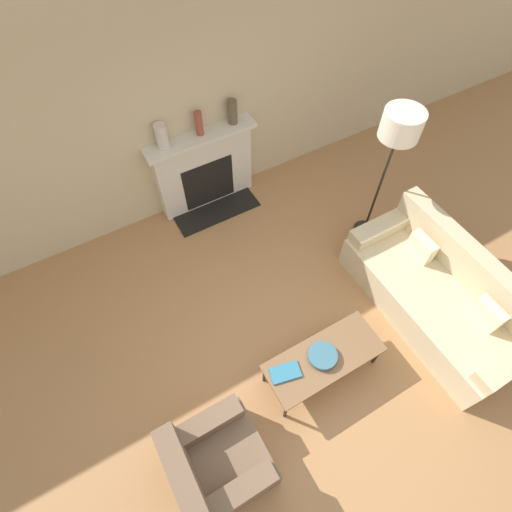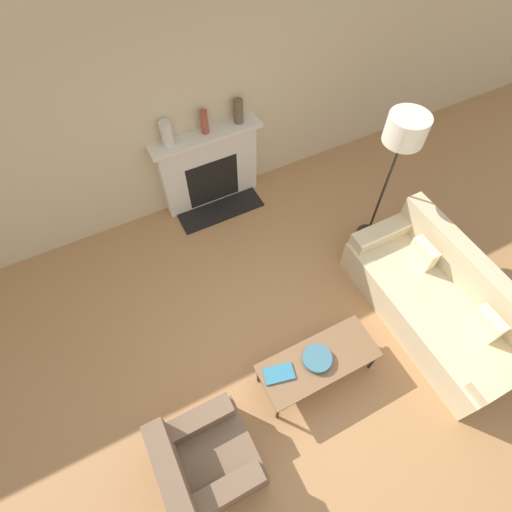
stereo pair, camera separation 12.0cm
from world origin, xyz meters
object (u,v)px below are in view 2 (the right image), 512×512
(couch, at_px, (438,301))
(armchair_near, at_px, (205,462))
(mantel_vase_center_left, at_px, (204,122))
(coffee_table, at_px, (319,361))
(floor_lamp, at_px, (404,136))
(bowl, at_px, (317,359))
(mantel_vase_center_right, at_px, (238,111))
(book, at_px, (279,374))
(mantel_vase_left, at_px, (167,133))
(fireplace, at_px, (210,169))

(couch, bearing_deg, armchair_near, -84.20)
(mantel_vase_center_left, bearing_deg, couch, -62.27)
(coffee_table, bearing_deg, floor_lamp, 38.35)
(floor_lamp, bearing_deg, bowl, -142.23)
(mantel_vase_center_left, relative_size, mantel_vase_center_right, 0.99)
(armchair_near, relative_size, book, 2.51)
(couch, relative_size, mantel_vase_left, 6.93)
(coffee_table, xyz_separation_m, floor_lamp, (1.64, 1.29, 1.23))
(book, bearing_deg, bowl, 6.44)
(couch, xyz_separation_m, armchair_near, (-2.93, -0.30, -0.01))
(couch, bearing_deg, book, -91.84)
(mantel_vase_left, bearing_deg, bowl, -82.38)
(couch, relative_size, book, 6.63)
(book, height_order, mantel_vase_center_left, mantel_vase_center_left)
(book, relative_size, mantel_vase_left, 1.04)
(mantel_vase_left, height_order, mantel_vase_center_right, mantel_vase_left)
(armchair_near, xyz_separation_m, bowl, (1.34, 0.31, 0.14))
(floor_lamp, height_order, mantel_vase_center_right, floor_lamp)
(mantel_vase_left, distance_m, mantel_vase_center_left, 0.47)
(fireplace, distance_m, mantel_vase_center_left, 0.73)
(coffee_table, relative_size, book, 3.78)
(couch, distance_m, mantel_vase_center_right, 3.19)
(armchair_near, distance_m, bowl, 1.39)
(fireplace, distance_m, armchair_near, 3.45)
(armchair_near, distance_m, coffee_table, 1.40)
(mantel_vase_center_left, distance_m, mantel_vase_center_right, 0.45)
(mantel_vase_center_left, bearing_deg, book, -99.98)
(mantel_vase_left, bearing_deg, armchair_near, -107.00)
(floor_lamp, xyz_separation_m, mantel_vase_left, (-2.04, 1.56, -0.33))
(mantel_vase_left, bearing_deg, couch, -55.42)
(couch, bearing_deg, coffee_table, -90.18)
(floor_lamp, distance_m, mantel_vase_center_left, 2.23)
(fireplace, bearing_deg, mantel_vase_left, 178.17)
(floor_lamp, height_order, mantel_vase_left, floor_lamp)
(couch, xyz_separation_m, bowl, (-1.59, 0.02, 0.14))
(book, relative_size, floor_lamp, 0.17)
(fireplace, bearing_deg, bowl, -91.51)
(mantel_vase_left, bearing_deg, coffee_table, -82.04)
(coffee_table, bearing_deg, book, 172.01)
(coffee_table, xyz_separation_m, mantel_vase_left, (-0.40, 2.85, 0.90))
(book, bearing_deg, floor_lamp, 44.07)
(fireplace, relative_size, bowl, 4.87)
(coffee_table, xyz_separation_m, mantel_vase_center_right, (0.51, 2.85, 0.90))
(coffee_table, distance_m, mantel_vase_left, 3.02)
(coffee_table, height_order, mantel_vase_left, mantel_vase_left)
(couch, height_order, floor_lamp, floor_lamp)
(couch, bearing_deg, mantel_vase_center_left, -152.27)
(armchair_near, bearing_deg, mantel_vase_center_right, -30.76)
(coffee_table, distance_m, mantel_vase_center_left, 2.99)
(couch, height_order, book, couch)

